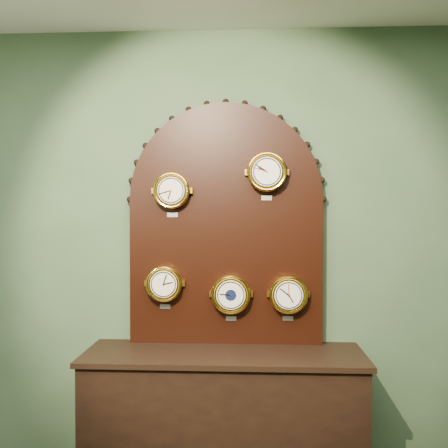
# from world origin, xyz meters

# --- Properties ---
(wall_back) EXTENTS (4.00, 0.00, 4.00)m
(wall_back) POSITION_xyz_m (0.00, 2.50, 1.40)
(wall_back) COLOR #446042
(wall_back) RESTS_ON ground
(shop_counter) EXTENTS (1.60, 0.50, 0.80)m
(shop_counter) POSITION_xyz_m (0.00, 2.23, 0.40)
(shop_counter) COLOR black
(shop_counter) RESTS_ON ground_plane
(display_board) EXTENTS (1.26, 0.06, 1.53)m
(display_board) POSITION_xyz_m (0.00, 2.45, 1.63)
(display_board) COLOR black
(display_board) RESTS_ON shop_counter
(roman_clock) EXTENTS (0.22, 0.08, 0.27)m
(roman_clock) POSITION_xyz_m (-0.33, 2.38, 1.78)
(roman_clock) COLOR gold
(roman_clock) RESTS_ON display_board
(arabic_clock) EXTENTS (0.24, 0.08, 0.29)m
(arabic_clock) POSITION_xyz_m (0.25, 2.38, 1.89)
(arabic_clock) COLOR gold
(arabic_clock) RESTS_ON display_board
(hygrometer) EXTENTS (0.22, 0.08, 0.27)m
(hygrometer) POSITION_xyz_m (-0.38, 2.38, 1.21)
(hygrometer) COLOR gold
(hygrometer) RESTS_ON display_board
(barometer) EXTENTS (0.24, 0.08, 0.29)m
(barometer) POSITION_xyz_m (0.04, 2.38, 1.14)
(barometer) COLOR gold
(barometer) RESTS_ON display_board
(tide_clock) EXTENTS (0.23, 0.08, 0.28)m
(tide_clock) POSITION_xyz_m (0.39, 2.38, 1.15)
(tide_clock) COLOR gold
(tide_clock) RESTS_ON display_board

